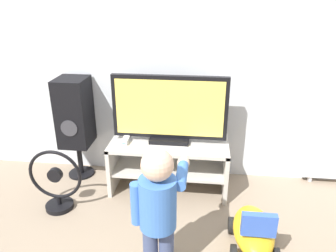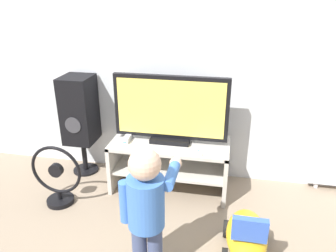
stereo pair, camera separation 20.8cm
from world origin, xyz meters
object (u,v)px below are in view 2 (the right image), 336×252
(floor_fan, at_px, (57,178))
(remote_primary, at_px, (198,152))
(television, at_px, (171,110))
(ride_on_toy, at_px, (247,235))
(game_console, at_px, (127,138))
(child, at_px, (147,203))
(speaker_tower, at_px, (80,112))

(floor_fan, bearing_deg, remote_primary, 13.20)
(television, distance_m, ride_on_toy, 1.21)
(floor_fan, xyz_separation_m, ride_on_toy, (1.61, -0.30, -0.09))
(game_console, distance_m, child, 1.07)
(child, relative_size, ride_on_toy, 1.70)
(remote_primary, distance_m, child, 0.88)
(game_console, xyz_separation_m, floor_fan, (-0.52, -0.40, -0.25))
(remote_primary, height_order, ride_on_toy, remote_primary)
(speaker_tower, distance_m, floor_fan, 0.70)
(speaker_tower, height_order, floor_fan, speaker_tower)
(ride_on_toy, bearing_deg, floor_fan, 169.43)
(child, bearing_deg, television, 92.59)
(child, relative_size, speaker_tower, 0.91)
(speaker_tower, xyz_separation_m, floor_fan, (0.01, -0.56, -0.41))
(television, distance_m, remote_primary, 0.44)
(floor_fan, bearing_deg, ride_on_toy, -10.57)
(floor_fan, bearing_deg, television, 27.03)
(child, height_order, ride_on_toy, child)
(child, bearing_deg, game_console, 114.31)
(television, height_order, game_console, television)
(floor_fan, bearing_deg, child, -30.79)
(television, bearing_deg, ride_on_toy, -47.74)
(speaker_tower, bearing_deg, remote_primary, -13.36)
(game_console, xyz_separation_m, remote_primary, (0.67, -0.12, -0.01))
(child, xyz_separation_m, floor_fan, (-0.96, 0.57, -0.29))
(child, relative_size, floor_fan, 1.64)
(speaker_tower, relative_size, floor_fan, 1.81)
(floor_fan, bearing_deg, speaker_tower, 91.15)
(remote_primary, xyz_separation_m, floor_fan, (-1.19, -0.28, -0.24))
(child, distance_m, speaker_tower, 1.50)
(ride_on_toy, bearing_deg, remote_primary, 126.06)
(speaker_tower, bearing_deg, game_console, -17.14)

